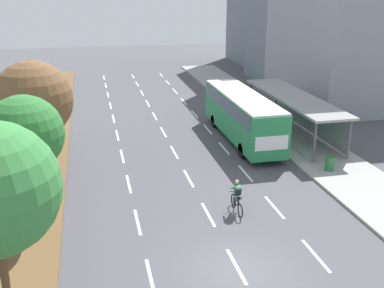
{
  "coord_description": "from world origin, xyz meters",
  "views": [
    {
      "loc": [
        -5.29,
        -14.95,
        10.88
      ],
      "look_at": [
        0.78,
        11.97,
        1.2
      ],
      "focal_mm": 43.34,
      "sensor_mm": 36.0,
      "label": 1
    }
  ],
  "objects_px": {
    "bus": "(242,112)",
    "trash_bin": "(330,164)",
    "median_tree_fourth": "(47,89)",
    "cyclist": "(237,198)",
    "bus_shelter": "(296,111)",
    "median_tree_third": "(33,100)",
    "median_tree_second": "(25,134)"
  },
  "relations": [
    {
      "from": "bus",
      "to": "median_tree_second",
      "type": "bearing_deg",
      "value": -142.7
    },
    {
      "from": "median_tree_second",
      "to": "cyclist",
      "type": "bearing_deg",
      "value": -2.58
    },
    {
      "from": "bus",
      "to": "median_tree_second",
      "type": "distance_m",
      "value": 17.07
    },
    {
      "from": "cyclist",
      "to": "trash_bin",
      "type": "distance_m",
      "value": 7.9
    },
    {
      "from": "trash_bin",
      "to": "bus_shelter",
      "type": "bearing_deg",
      "value": 81.51
    },
    {
      "from": "median_tree_third",
      "to": "trash_bin",
      "type": "height_order",
      "value": "median_tree_third"
    },
    {
      "from": "median_tree_fourth",
      "to": "bus",
      "type": "bearing_deg",
      "value": -7.9
    },
    {
      "from": "bus",
      "to": "median_tree_fourth",
      "type": "distance_m",
      "value": 13.62
    },
    {
      "from": "cyclist",
      "to": "median_tree_third",
      "type": "bearing_deg",
      "value": 146.57
    },
    {
      "from": "bus",
      "to": "median_tree_fourth",
      "type": "xyz_separation_m",
      "value": [
        -13.35,
        1.85,
        1.93
      ]
    },
    {
      "from": "bus_shelter",
      "to": "median_tree_third",
      "type": "distance_m",
      "value": 18.64
    },
    {
      "from": "median_tree_third",
      "to": "trash_bin",
      "type": "xyz_separation_m",
      "value": [
        16.81,
        -2.83,
        -4.15
      ]
    },
    {
      "from": "bus_shelter",
      "to": "median_tree_fourth",
      "type": "height_order",
      "value": "median_tree_fourth"
    },
    {
      "from": "bus",
      "to": "trash_bin",
      "type": "relative_size",
      "value": 13.28
    },
    {
      "from": "bus_shelter",
      "to": "median_tree_fourth",
      "type": "bearing_deg",
      "value": 174.72
    },
    {
      "from": "cyclist",
      "to": "trash_bin",
      "type": "height_order",
      "value": "cyclist"
    },
    {
      "from": "median_tree_second",
      "to": "median_tree_third",
      "type": "xyz_separation_m",
      "value": [
        -0.19,
        6.04,
        0.08
      ]
    },
    {
      "from": "bus_shelter",
      "to": "median_tree_third",
      "type": "relative_size",
      "value": 1.87
    },
    {
      "from": "median_tree_third",
      "to": "median_tree_fourth",
      "type": "height_order",
      "value": "median_tree_third"
    },
    {
      "from": "bus",
      "to": "median_tree_third",
      "type": "xyz_separation_m",
      "value": [
        -13.61,
        -4.19,
        2.66
      ]
    },
    {
      "from": "cyclist",
      "to": "median_tree_third",
      "type": "xyz_separation_m",
      "value": [
        -9.8,
        6.47,
        3.94
      ]
    },
    {
      "from": "median_tree_third",
      "to": "trash_bin",
      "type": "distance_m",
      "value": 17.54
    },
    {
      "from": "median_tree_third",
      "to": "trash_bin",
      "type": "bearing_deg",
      "value": -9.56
    },
    {
      "from": "cyclist",
      "to": "median_tree_fourth",
      "type": "xyz_separation_m",
      "value": [
        -9.55,
        12.51,
        3.21
      ]
    },
    {
      "from": "median_tree_third",
      "to": "bus_shelter",
      "type": "bearing_deg",
      "value": 13.85
    },
    {
      "from": "bus",
      "to": "median_tree_fourth",
      "type": "height_order",
      "value": "median_tree_fourth"
    },
    {
      "from": "median_tree_third",
      "to": "median_tree_fourth",
      "type": "distance_m",
      "value": 6.09
    },
    {
      "from": "median_tree_fourth",
      "to": "cyclist",
      "type": "bearing_deg",
      "value": -52.65
    },
    {
      "from": "median_tree_fourth",
      "to": "trash_bin",
      "type": "height_order",
      "value": "median_tree_fourth"
    },
    {
      "from": "bus",
      "to": "trash_bin",
      "type": "distance_m",
      "value": 7.85
    },
    {
      "from": "median_tree_second",
      "to": "trash_bin",
      "type": "height_order",
      "value": "median_tree_second"
    },
    {
      "from": "median_tree_fourth",
      "to": "trash_bin",
      "type": "distance_m",
      "value": 19.09
    }
  ]
}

